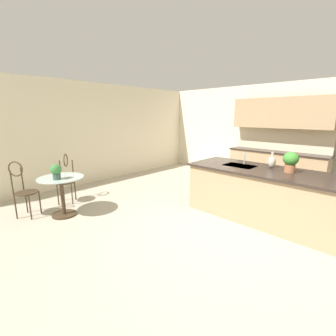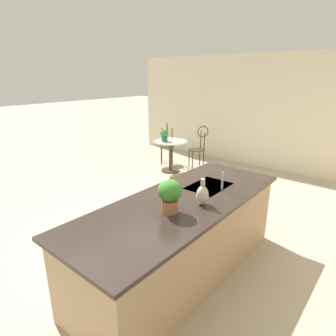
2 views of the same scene
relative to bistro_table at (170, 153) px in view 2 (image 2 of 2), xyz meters
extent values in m
plane|color=#B2A893|center=(2.50, 1.59, -0.45)|extent=(40.00, 40.00, 0.00)
cube|color=beige|center=(-1.76, 1.59, 0.90)|extent=(0.12, 7.80, 2.70)
cube|color=tan|center=(2.80, 2.44, -0.01)|extent=(2.70, 0.96, 0.88)
cube|color=#2D231E|center=(2.80, 2.44, 0.45)|extent=(2.80, 1.06, 0.04)
cube|color=#B2B5BA|center=(2.25, 2.44, 0.46)|extent=(0.56, 0.40, 0.03)
cylinder|color=#3D2D1E|center=(0.00, 0.00, -0.43)|extent=(0.44, 0.44, 0.03)
cylinder|color=#3D2D1E|center=(0.00, 0.00, -0.07)|extent=(0.07, 0.07, 0.69)
cylinder|color=#B2C6C1|center=(0.00, 0.00, 0.29)|extent=(0.80, 0.80, 0.01)
cylinder|color=#3D2D1E|center=(-0.42, 0.35, -0.22)|extent=(0.03, 0.03, 0.45)
cylinder|color=#3D2D1E|center=(-0.59, 0.13, -0.22)|extent=(0.03, 0.03, 0.45)
cylinder|color=#3D2D1E|center=(-0.64, 0.52, -0.22)|extent=(0.03, 0.03, 0.45)
cylinder|color=#3D2D1E|center=(-0.81, 0.30, -0.22)|extent=(0.03, 0.03, 0.45)
cylinder|color=#3D2D1E|center=(-0.61, 0.32, 0.01)|extent=(0.53, 0.53, 0.02)
cylinder|color=#3D2D1E|center=(-0.66, 0.52, 0.23)|extent=(0.03, 0.03, 0.45)
cylinder|color=#3D2D1E|center=(-0.81, 0.31, 0.23)|extent=(0.03, 0.03, 0.45)
torus|color=#3D2D1E|center=(-0.73, 0.42, 0.45)|extent=(0.24, 0.19, 0.28)
cylinder|color=#3D2D1E|center=(-0.41, -0.27, -0.22)|extent=(0.03, 0.03, 0.45)
cylinder|color=#3D2D1E|center=(-0.24, -0.49, -0.22)|extent=(0.03, 0.03, 0.45)
cylinder|color=#3D2D1E|center=(-0.63, -0.45, -0.22)|extent=(0.03, 0.03, 0.45)
cylinder|color=#3D2D1E|center=(-0.46, -0.67, -0.22)|extent=(0.03, 0.03, 0.45)
cylinder|color=#3D2D1E|center=(-0.43, -0.47, 0.01)|extent=(0.53, 0.53, 0.02)
cylinder|color=#3D2D1E|center=(-0.63, -0.46, 0.23)|extent=(0.03, 0.03, 0.45)
cylinder|color=#3D2D1E|center=(-0.47, -0.66, 0.23)|extent=(0.03, 0.03, 0.45)
torus|color=#3D2D1E|center=(-0.55, -0.56, 0.45)|extent=(0.24, 0.19, 0.28)
cylinder|color=#B2B5BA|center=(2.25, 2.62, 0.58)|extent=(0.02, 0.02, 0.22)
cylinder|color=#385147|center=(0.10, -0.10, 0.35)|extent=(0.13, 0.13, 0.10)
ellipsoid|color=#367438|center=(0.10, -0.10, 0.48)|extent=(0.19, 0.19, 0.17)
cylinder|color=#9E603D|center=(3.10, 2.51, 0.54)|extent=(0.16, 0.16, 0.13)
ellipsoid|color=#377C2C|center=(3.10, 2.51, 0.70)|extent=(0.24, 0.24, 0.22)
ellipsoid|color=#BCB29E|center=(2.75, 2.66, 0.58)|extent=(0.13, 0.13, 0.21)
cylinder|color=#BCB29E|center=(2.75, 2.66, 0.72)|extent=(0.04, 0.04, 0.08)
camera|label=1|loc=(4.26, -1.58, 1.40)|focal=24.96mm
camera|label=2|loc=(5.09, 4.14, 1.78)|focal=30.66mm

